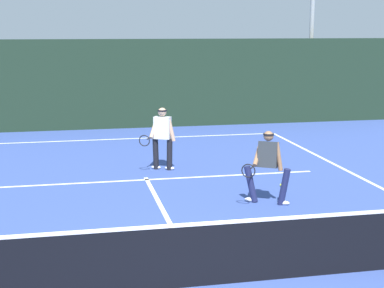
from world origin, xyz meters
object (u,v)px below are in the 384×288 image
Objects in this scene: player_near at (267,164)px; tennis_ball_extra at (133,237)px; tennis_ball at (281,185)px; player_far at (162,136)px.

tennis_ball_extra is at bearing 58.43° from player_near.
tennis_ball is (0.78, 1.23, -0.82)m from player_near.
tennis_ball_extra is at bearing -143.56° from tennis_ball.
tennis_ball_extra is at bearing 102.58° from player_far.
player_far reaches higher than tennis_ball.
player_far is 24.88× the size of tennis_ball.
player_near is at bearing 27.62° from tennis_ball_extra.
player_far is at bearing 75.28° from tennis_ball_extra.
tennis_ball is 1.00× the size of tennis_ball_extra.
tennis_ball is at bearing 164.98° from player_far.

